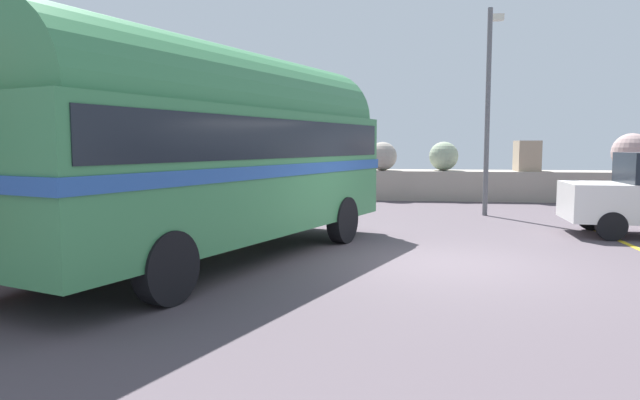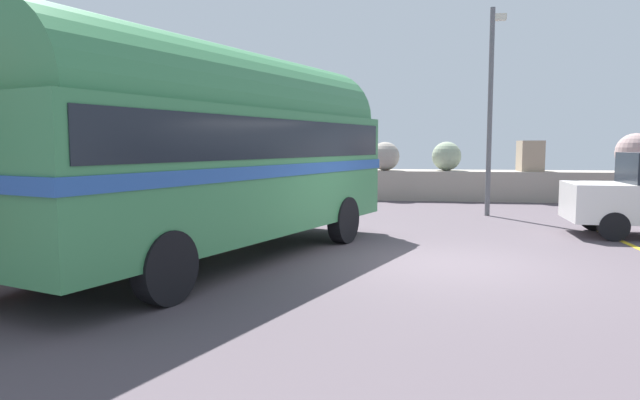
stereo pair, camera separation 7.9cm
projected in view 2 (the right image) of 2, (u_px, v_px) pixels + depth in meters
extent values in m
cube|color=#4E444B|center=(441.00, 263.00, 9.83)|extent=(32.00, 26.00, 0.02)
cube|color=gray|center=(422.00, 185.00, 21.39)|extent=(31.36, 1.80, 1.10)
cube|color=#A3938C|center=(92.00, 156.00, 23.54)|extent=(1.20, 1.12, 0.97)
cube|color=gray|center=(171.00, 151.00, 22.97)|extent=(1.57, 1.69, 1.38)
sphere|color=gray|center=(229.00, 160.00, 22.65)|extent=(0.74, 0.74, 0.74)
cube|color=gray|center=(322.00, 152.00, 21.96)|extent=(1.45, 1.34, 1.34)
sphere|color=gray|center=(385.00, 156.00, 21.14)|extent=(1.06, 1.06, 1.06)
sphere|color=gray|center=(447.00, 156.00, 21.07)|extent=(1.07, 1.07, 1.07)
cube|color=gray|center=(530.00, 156.00, 20.60)|extent=(0.80, 1.11, 1.10)
sphere|color=#A48986|center=(636.00, 152.00, 20.21)|extent=(1.37, 1.37, 1.37)
cube|color=gold|center=(610.00, 236.00, 12.70)|extent=(0.12, 4.40, 0.01)
cylinder|color=black|center=(255.00, 214.00, 12.82)|extent=(0.58, 1.00, 0.96)
cylinder|color=black|center=(344.00, 220.00, 11.79)|extent=(0.58, 1.00, 0.96)
cylinder|color=black|center=(51.00, 252.00, 8.25)|extent=(0.58, 1.00, 0.96)
cylinder|color=black|center=(166.00, 268.00, 7.21)|extent=(0.58, 1.00, 0.96)
cube|color=#397E4C|center=(222.00, 172.00, 9.91)|extent=(5.07, 8.72, 2.10)
cylinder|color=#397E4C|center=(221.00, 111.00, 9.81)|extent=(4.77, 8.34, 2.20)
cube|color=#28529C|center=(222.00, 169.00, 9.91)|extent=(5.14, 8.81, 0.20)
cube|color=black|center=(221.00, 139.00, 9.86)|extent=(4.99, 8.41, 0.64)
cube|color=silver|center=(332.00, 201.00, 13.75)|extent=(2.20, 0.91, 0.28)
cylinder|color=black|center=(68.00, 213.00, 12.90)|extent=(0.50, 1.00, 0.96)
cylinder|color=black|center=(148.00, 218.00, 12.08)|extent=(0.50, 1.00, 0.96)
cube|color=silver|center=(155.00, 200.00, 14.01)|extent=(2.25, 0.69, 0.28)
cylinder|color=black|center=(614.00, 226.00, 12.04)|extent=(0.63, 0.23, 0.62)
cylinder|color=black|center=(593.00, 217.00, 13.53)|extent=(0.63, 0.23, 0.62)
cylinder|color=#5B5B60|center=(490.00, 114.00, 16.14)|extent=(0.14, 0.14, 5.87)
cube|color=beige|center=(499.00, 17.00, 16.63)|extent=(0.44, 0.24, 0.18)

